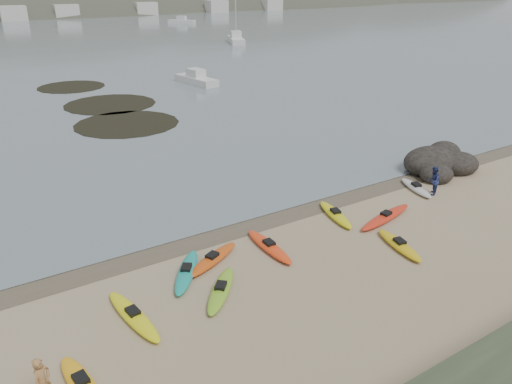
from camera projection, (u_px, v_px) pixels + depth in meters
ground at (256, 218)px, 26.11m from camera, size 600.00×600.00×0.00m
wet_sand at (259, 220)px, 25.87m from camera, size 60.00×60.00×0.00m
kayaks at (282, 253)px, 22.46m from camera, size 22.11×8.10×0.34m
person_west at (43, 382)px, 14.46m from camera, size 0.71×0.69×1.65m
person_east at (433, 181)px, 28.63m from camera, size 1.03×0.97×1.69m
rock_cluster at (439, 166)px, 32.51m from camera, size 5.45×4.04×1.93m
kelp_mats at (104, 105)px, 48.86m from camera, size 9.89×26.67×0.04m
moored_boats at (25, 46)px, 86.34m from camera, size 90.74×83.11×1.30m
far_hills at (79, 51)px, 201.78m from camera, size 550.00×135.00×80.00m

